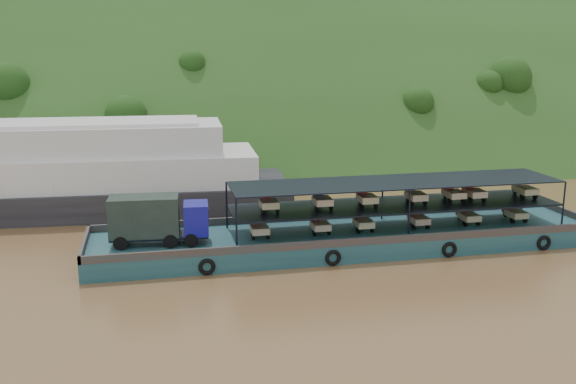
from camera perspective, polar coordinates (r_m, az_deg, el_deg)
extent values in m
plane|color=brown|center=(45.64, 3.27, -4.62)|extent=(160.00, 160.00, 0.00)
cube|color=#1F3C15|center=(79.98, -3.67, 2.96)|extent=(140.00, 39.60, 39.60)
cube|color=#153D4B|center=(44.79, 5.22, -4.19)|extent=(35.00, 7.00, 1.20)
cube|color=#592D19|center=(47.68, 4.02, -2.05)|extent=(35.00, 0.20, 0.50)
cube|color=#592D19|center=(41.46, 6.66, -4.40)|extent=(35.00, 0.20, 0.50)
cube|color=#592D19|center=(52.37, 23.72, -1.77)|extent=(0.20, 7.00, 0.50)
cube|color=#592D19|center=(42.80, -17.64, -4.38)|extent=(0.20, 7.00, 0.50)
torus|color=black|center=(39.60, -7.22, -6.62)|extent=(1.06, 0.26, 1.06)
torus|color=black|center=(41.01, 4.03, -5.86)|extent=(1.06, 0.26, 1.06)
torus|color=black|center=(43.86, 14.16, -4.98)|extent=(1.06, 0.26, 1.06)
torus|color=black|center=(47.33, 21.79, -4.21)|extent=(1.06, 0.26, 1.06)
cylinder|color=black|center=(41.54, -14.65, -4.42)|extent=(0.93, 0.38, 0.91)
cylinder|color=black|center=(43.35, -14.38, -3.68)|extent=(0.93, 0.38, 0.91)
cylinder|color=black|center=(41.29, -10.39, -4.31)|extent=(0.93, 0.38, 0.91)
cylinder|color=black|center=(43.11, -10.30, -3.57)|extent=(0.93, 0.38, 0.91)
cylinder|color=black|center=(41.25, -8.62, -4.25)|extent=(0.93, 0.38, 0.91)
cylinder|color=black|center=(43.08, -8.61, -3.52)|extent=(0.93, 0.38, 0.91)
cube|color=black|center=(42.20, -11.34, -3.78)|extent=(6.30, 2.44, 0.18)
cube|color=navy|center=(41.84, -8.17, -2.31)|extent=(1.70, 2.28, 2.00)
cube|color=black|center=(41.75, -7.13, -1.80)|extent=(0.19, 1.81, 0.82)
cube|color=black|center=(41.91, -12.65, -2.09)|extent=(4.50, 2.49, 2.54)
cube|color=black|center=(45.34, 9.50, -1.14)|extent=(23.00, 5.00, 0.12)
cube|color=black|center=(44.98, 9.58, 0.89)|extent=(23.00, 5.00, 0.08)
cylinder|color=black|center=(40.11, -4.60, -2.86)|extent=(0.12, 0.12, 3.30)
cylinder|color=black|center=(44.91, -5.48, -1.17)|extent=(0.12, 0.12, 3.30)
cylinder|color=black|center=(43.11, 10.73, -1.93)|extent=(0.12, 0.12, 3.30)
cylinder|color=black|center=(47.61, 8.39, -0.45)|extent=(0.12, 0.12, 3.30)
cylinder|color=black|center=(48.71, 23.29, -1.07)|extent=(0.12, 0.12, 3.30)
cylinder|color=black|center=(52.73, 20.17, 0.19)|extent=(0.12, 0.12, 3.30)
cylinder|color=black|center=(44.13, -2.86, -3.25)|extent=(0.12, 0.52, 0.52)
cylinder|color=black|center=(42.35, -3.13, -3.95)|extent=(0.14, 0.52, 0.52)
cylinder|color=black|center=(42.51, -1.79, -3.87)|extent=(0.14, 0.52, 0.52)
cube|color=beige|center=(42.66, -2.54, -3.34)|extent=(1.15, 1.50, 0.44)
cube|color=red|center=(43.70, -2.80, -2.70)|extent=(0.55, 0.80, 0.80)
cube|color=red|center=(43.38, -2.77, -2.13)|extent=(0.50, 0.10, 0.10)
cylinder|color=black|center=(44.98, 2.41, -2.93)|extent=(0.12, 0.52, 0.52)
cylinder|color=black|center=(43.18, 2.38, -3.61)|extent=(0.14, 0.52, 0.52)
cylinder|color=black|center=(43.44, 3.66, -3.52)|extent=(0.14, 0.52, 0.52)
cube|color=beige|center=(43.54, 2.90, -3.01)|extent=(1.15, 1.50, 0.44)
cube|color=red|center=(44.56, 2.52, -2.39)|extent=(0.55, 0.80, 0.80)
cube|color=red|center=(44.24, 2.59, -1.83)|extent=(0.50, 0.10, 0.10)
cylinder|color=black|center=(45.83, 6.14, -2.70)|extent=(0.12, 0.52, 0.52)
cylinder|color=black|center=(44.04, 6.26, -3.34)|extent=(0.14, 0.52, 0.52)
cylinder|color=black|center=(44.36, 7.49, -3.26)|extent=(0.14, 0.52, 0.52)
cube|color=beige|center=(44.42, 6.74, -2.76)|extent=(1.15, 1.50, 0.44)
cube|color=red|center=(45.42, 6.28, -2.16)|extent=(0.55, 0.80, 0.80)
cube|color=red|center=(45.11, 6.37, -1.61)|extent=(0.50, 0.10, 0.10)
cylinder|color=black|center=(47.25, 10.84, -2.38)|extent=(0.12, 0.52, 0.52)
cylinder|color=black|center=(45.47, 11.14, -3.00)|extent=(0.14, 0.52, 0.52)
cylinder|color=black|center=(45.87, 12.29, -2.91)|extent=(0.14, 0.52, 0.52)
cube|color=tan|center=(45.88, 11.56, -2.43)|extent=(1.15, 1.50, 0.44)
cube|color=red|center=(46.85, 11.01, -1.86)|extent=(0.55, 0.80, 0.80)
cube|color=red|center=(46.55, 11.13, -1.32)|extent=(0.50, 0.10, 0.10)
cylinder|color=black|center=(48.87, 15.00, -2.09)|extent=(0.12, 0.52, 0.52)
cylinder|color=black|center=(47.11, 15.45, -2.67)|extent=(0.14, 0.52, 0.52)
cylinder|color=black|center=(47.57, 16.52, -2.58)|extent=(0.14, 0.52, 0.52)
cube|color=#BFB087|center=(47.55, 15.82, -2.12)|extent=(1.15, 1.50, 0.44)
cube|color=#AE0B0F|center=(48.49, 15.20, -1.58)|extent=(0.55, 0.80, 0.80)
cube|color=#AE0B0F|center=(48.20, 15.34, -1.06)|extent=(0.50, 0.10, 0.10)
cylinder|color=black|center=(50.67, 18.76, -1.81)|extent=(0.12, 0.52, 0.52)
cylinder|color=black|center=(48.93, 19.33, -2.36)|extent=(0.14, 0.52, 0.52)
cylinder|color=black|center=(49.45, 20.32, -2.28)|extent=(0.14, 0.52, 0.52)
cube|color=#BDB485|center=(49.39, 19.64, -1.84)|extent=(1.15, 1.50, 0.44)
cube|color=#AC240B|center=(50.29, 18.97, -1.32)|extent=(0.55, 0.80, 0.80)
cube|color=#AC240B|center=(50.02, 19.13, -0.82)|extent=(0.50, 0.10, 0.10)
cylinder|color=black|center=(43.79, -2.05, -1.04)|extent=(0.12, 0.52, 0.52)
cylinder|color=black|center=(41.99, -2.28, -1.65)|extent=(0.14, 0.52, 0.52)
cylinder|color=black|center=(42.17, -0.95, -1.58)|extent=(0.14, 0.52, 0.52)
cube|color=#B8B482|center=(42.32, -1.71, -1.05)|extent=(1.15, 1.50, 0.44)
cube|color=red|center=(43.38, -1.99, -0.46)|extent=(0.55, 0.80, 0.80)
cube|color=red|center=(43.08, -1.95, 0.12)|extent=(0.50, 0.10, 0.10)
cylinder|color=black|center=(44.57, 2.59, -0.80)|extent=(0.12, 0.52, 0.52)
cylinder|color=black|center=(42.76, 2.56, -1.38)|extent=(0.14, 0.52, 0.52)
cylinder|color=black|center=(43.02, 3.85, -1.31)|extent=(0.14, 0.52, 0.52)
cube|color=beige|center=(43.13, 3.09, -0.80)|extent=(1.15, 1.50, 0.44)
cube|color=#193F9B|center=(44.17, 2.69, -0.23)|extent=(0.55, 0.80, 0.80)
cube|color=#193F9B|center=(43.87, 2.77, 0.35)|extent=(0.50, 0.10, 0.10)
cylinder|color=black|center=(45.47, 6.45, -0.59)|extent=(0.12, 0.52, 0.52)
cylinder|color=black|center=(43.66, 6.58, -1.16)|extent=(0.14, 0.52, 0.52)
cylinder|color=black|center=(43.99, 7.81, -1.09)|extent=(0.14, 0.52, 0.52)
cube|color=beige|center=(44.06, 7.06, -0.59)|extent=(1.15, 1.50, 0.44)
cube|color=#B90C11|center=(45.08, 6.58, -0.03)|extent=(0.55, 0.80, 0.80)
cube|color=#B90C11|center=(44.78, 6.68, 0.53)|extent=(0.50, 0.10, 0.10)
cylinder|color=black|center=(46.73, 10.62, -0.36)|extent=(0.12, 0.52, 0.52)
cylinder|color=black|center=(44.93, 10.92, -0.91)|extent=(0.14, 0.52, 0.52)
cylinder|color=black|center=(45.33, 12.08, -0.84)|extent=(0.14, 0.52, 0.52)
cube|color=#C7B78D|center=(45.36, 11.34, -0.35)|extent=(1.15, 1.50, 0.44)
cube|color=beige|center=(46.35, 10.79, 0.18)|extent=(0.55, 0.80, 0.80)
cube|color=beige|center=(46.06, 10.91, 0.73)|extent=(0.50, 0.10, 0.10)
cylinder|color=black|center=(48.62, 15.47, -0.10)|extent=(0.12, 0.52, 0.52)
cylinder|color=black|center=(46.85, 15.95, -0.61)|extent=(0.14, 0.52, 0.52)
cylinder|color=black|center=(47.33, 17.01, -0.55)|extent=(0.14, 0.52, 0.52)
cube|color=beige|center=(47.31, 16.31, -0.08)|extent=(1.15, 1.50, 0.44)
cube|color=red|center=(48.26, 15.68, 0.42)|extent=(0.55, 0.80, 0.80)
cube|color=red|center=(47.98, 15.82, 0.96)|extent=(0.50, 0.10, 0.10)
cylinder|color=black|center=(50.62, 19.53, 0.12)|extent=(0.12, 0.52, 0.52)
cylinder|color=black|center=(48.87, 20.13, -0.36)|extent=(0.14, 0.52, 0.52)
cylinder|color=black|center=(49.41, 21.11, -0.30)|extent=(0.14, 0.52, 0.52)
cube|color=#BCB685|center=(49.35, 20.43, 0.14)|extent=(1.15, 1.50, 0.44)
cube|color=beige|center=(50.26, 19.75, 0.63)|extent=(0.55, 0.80, 0.80)
cube|color=beige|center=(50.00, 19.91, 1.14)|extent=(0.50, 0.10, 0.10)
cylinder|color=black|center=(47.91, 13.79, -0.19)|extent=(0.12, 0.52, 0.52)
cylinder|color=black|center=(46.13, 14.21, -0.71)|extent=(0.14, 0.52, 0.52)
cylinder|color=black|center=(46.58, 15.31, -0.65)|extent=(0.14, 0.52, 0.52)
cube|color=beige|center=(46.58, 14.59, -0.18)|extent=(1.15, 1.50, 0.44)
cube|color=red|center=(47.54, 13.98, 0.34)|extent=(0.55, 0.80, 0.80)
cube|color=red|center=(47.26, 14.12, 0.88)|extent=(0.50, 0.10, 0.10)
cube|color=black|center=(57.29, -19.25, -0.54)|extent=(38.23, 11.42, 2.27)
cube|color=silver|center=(56.80, -19.44, 1.87)|extent=(32.52, 10.18, 2.64)
cube|color=silver|center=(56.41, -19.63, 4.41)|extent=(26.81, 8.94, 2.46)
cube|color=silver|center=(56.24, -19.73, 5.79)|extent=(22.99, 7.80, 0.28)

